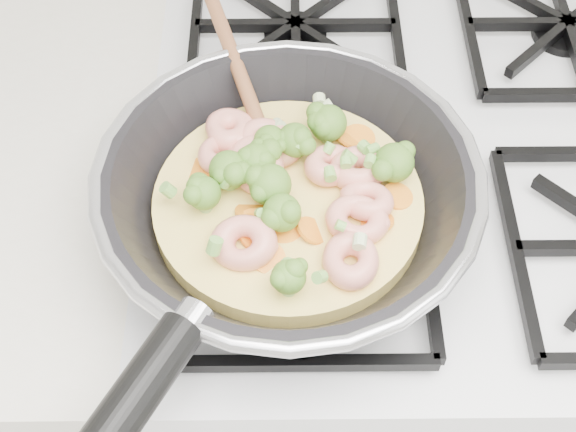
{
  "coord_description": "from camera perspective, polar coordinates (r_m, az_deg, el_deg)",
  "views": [
    {
      "loc": [
        -0.16,
        1.14,
        1.51
      ],
      "look_at": [
        -0.16,
        1.58,
        0.93
      ],
      "focal_mm": 50.95,
      "sensor_mm": 36.0,
      "label": 1
    }
  ],
  "objects": [
    {
      "name": "stove",
      "position": [
        1.2,
        7.72,
        -8.78
      ],
      "size": [
        0.6,
        0.6,
        0.92
      ],
      "color": "silver",
      "rests_on": "ground"
    },
    {
      "name": "skillet",
      "position": [
        0.7,
        -0.25,
        1.4
      ],
      "size": [
        0.35,
        0.62,
        0.1
      ],
      "rotation": [
        0.0,
        0.0,
        0.29
      ],
      "color": "black",
      "rests_on": "stove"
    }
  ]
}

